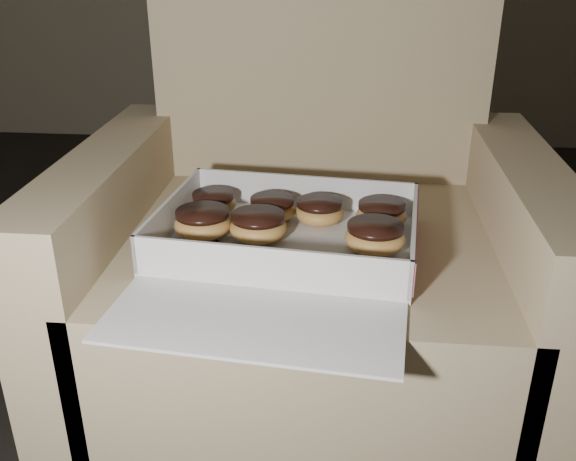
{
  "coord_description": "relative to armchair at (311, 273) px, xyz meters",
  "views": [
    {
      "loc": [
        0.5,
        -0.61,
        0.87
      ],
      "look_at": [
        0.41,
        0.36,
        0.42
      ],
      "focal_mm": 40.0,
      "sensor_mm": 36.0,
      "label": 1
    }
  ],
  "objects": [
    {
      "name": "bakery_box",
      "position": [
        -0.03,
        -0.16,
        0.13
      ],
      "size": [
        0.46,
        0.52,
        0.07
      ],
      "rotation": [
        0.0,
        0.0,
        -0.1
      ],
      "color": "silver",
      "rests_on": "armchair"
    },
    {
      "name": "crumb_b",
      "position": [
        -0.15,
        -0.13,
        0.13
      ],
      "size": [
        0.01,
        0.01,
        0.0
      ],
      "primitive_type": "ellipsoid",
      "color": "black",
      "rests_on": "bakery_box"
    },
    {
      "name": "donut_e",
      "position": [
        0.12,
        -0.04,
        0.15
      ],
      "size": [
        0.09,
        0.09,
        0.04
      ],
      "color": "#BA9141",
      "rests_on": "bakery_box"
    },
    {
      "name": "donut_a",
      "position": [
        0.02,
        -0.04,
        0.15
      ],
      "size": [
        0.09,
        0.09,
        0.04
      ],
      "color": "#BA9141",
      "rests_on": "bakery_box"
    },
    {
      "name": "donut_g",
      "position": [
        -0.18,
        -0.11,
        0.15
      ],
      "size": [
        0.1,
        0.1,
        0.05
      ],
      "color": "#BA9141",
      "rests_on": "bakery_box"
    },
    {
      "name": "donut_f",
      "position": [
        -0.18,
        -0.02,
        0.15
      ],
      "size": [
        0.08,
        0.08,
        0.04
      ],
      "color": "#BA9141",
      "rests_on": "bakery_box"
    },
    {
      "name": "armchair",
      "position": [
        0.0,
        0.0,
        0.0
      ],
      "size": [
        0.84,
        0.71,
        0.88
      ],
      "color": "#8E795B",
      "rests_on": "floor"
    },
    {
      "name": "crumb_c",
      "position": [
        -0.23,
        -0.16,
        0.13
      ],
      "size": [
        0.01,
        0.01,
        0.0
      ],
      "primitive_type": "ellipsoid",
      "color": "black",
      "rests_on": "bakery_box"
    },
    {
      "name": "donut_b",
      "position": [
        0.11,
        -0.14,
        0.15
      ],
      "size": [
        0.1,
        0.1,
        0.05
      ],
      "color": "#BA9141",
      "rests_on": "bakery_box"
    },
    {
      "name": "donut_d",
      "position": [
        -0.08,
        -0.12,
        0.15
      ],
      "size": [
        0.1,
        0.1,
        0.05
      ],
      "color": "#BA9141",
      "rests_on": "bakery_box"
    },
    {
      "name": "donut_c",
      "position": [
        -0.07,
        -0.03,
        0.15
      ],
      "size": [
        0.08,
        0.08,
        0.04
      ],
      "color": "#BA9141",
      "rests_on": "bakery_box"
    },
    {
      "name": "crumb_d",
      "position": [
        -0.12,
        -0.18,
        0.13
      ],
      "size": [
        0.01,
        0.01,
        0.0
      ],
      "primitive_type": "ellipsoid",
      "color": "black",
      "rests_on": "bakery_box"
    },
    {
      "name": "crumb_a",
      "position": [
        0.02,
        -0.2,
        0.13
      ],
      "size": [
        0.01,
        0.01,
        0.0
      ],
      "primitive_type": "ellipsoid",
      "color": "black",
      "rests_on": "bakery_box"
    }
  ]
}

